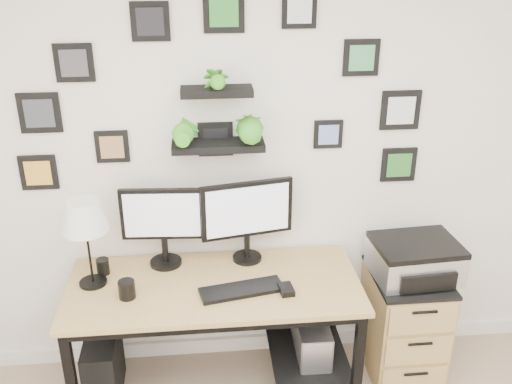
{
  "coord_description": "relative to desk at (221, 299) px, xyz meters",
  "views": [
    {
      "loc": [
        -0.39,
        -1.02,
        2.48
      ],
      "look_at": [
        -0.1,
        1.83,
        1.2
      ],
      "focal_mm": 40.0,
      "sensor_mm": 36.0,
      "label": 1
    }
  ],
  "objects": [
    {
      "name": "room",
      "position": [
        0.32,
        0.32,
        -0.58
      ],
      "size": [
        4.0,
        4.0,
        4.0
      ],
      "color": "tan",
      "rests_on": "ground"
    },
    {
      "name": "desk",
      "position": [
        0.0,
        0.0,
        0.0
      ],
      "size": [
        1.6,
        0.7,
        0.75
      ],
      "color": "tan",
      "rests_on": "ground"
    },
    {
      "name": "monitor_left",
      "position": [
        -0.31,
        0.2,
        0.4
      ],
      "size": [
        0.47,
        0.19,
        0.48
      ],
      "color": "black",
      "rests_on": "desk"
    },
    {
      "name": "monitor_right",
      "position": [
        0.17,
        0.2,
        0.42
      ],
      "size": [
        0.53,
        0.2,
        0.49
      ],
      "color": "black",
      "rests_on": "desk"
    },
    {
      "name": "keyboard",
      "position": [
        0.11,
        -0.12,
        0.13
      ],
      "size": [
        0.47,
        0.23,
        0.02
      ],
      "primitive_type": "cube",
      "rotation": [
        0.0,
        0.0,
        0.2
      ],
      "color": "black",
      "rests_on": "desk"
    },
    {
      "name": "mouse",
      "position": [
        0.34,
        -0.15,
        0.14
      ],
      "size": [
        0.08,
        0.12,
        0.03
      ],
      "primitive_type": "cube",
      "rotation": [
        0.0,
        0.0,
        0.12
      ],
      "color": "black",
      "rests_on": "desk"
    },
    {
      "name": "table_lamp",
      "position": [
        -0.69,
        0.03,
        0.52
      ],
      "size": [
        0.24,
        0.24,
        0.5
      ],
      "color": "black",
      "rests_on": "desk"
    },
    {
      "name": "mug",
      "position": [
        -0.49,
        -0.12,
        0.17
      ],
      "size": [
        0.09,
        0.09,
        0.1
      ],
      "primitive_type": "cylinder",
      "color": "black",
      "rests_on": "desk"
    },
    {
      "name": "pen_cup",
      "position": [
        -0.65,
        0.13,
        0.17
      ],
      "size": [
        0.07,
        0.07,
        0.09
      ],
      "primitive_type": "cylinder",
      "color": "black",
      "rests_on": "desk"
    },
    {
      "name": "pc_tower_black",
      "position": [
        -0.69,
        -0.0,
        -0.42
      ],
      "size": [
        0.19,
        0.41,
        0.41
      ],
      "primitive_type": "cube",
      "rotation": [
        0.0,
        0.0,
        0.01
      ],
      "color": "black",
      "rests_on": "ground"
    },
    {
      "name": "pc_tower_grey",
      "position": [
        0.53,
        0.03,
        -0.42
      ],
      "size": [
        0.19,
        0.42,
        0.42
      ],
      "color": "gray",
      "rests_on": "ground"
    },
    {
      "name": "file_cabinet",
      "position": [
        1.11,
        0.06,
        -0.29
      ],
      "size": [
        0.43,
        0.53,
        0.67
      ],
      "color": "tan",
      "rests_on": "ground"
    },
    {
      "name": "printer",
      "position": [
        1.13,
        0.06,
        0.15
      ],
      "size": [
        0.5,
        0.42,
        0.22
      ],
      "color": "silver",
      "rests_on": "file_cabinet"
    },
    {
      "name": "wall_decor",
      "position": [
        0.04,
        0.27,
        1.03
      ],
      "size": [
        2.24,
        0.18,
        1.08
      ],
      "color": "black",
      "rests_on": "ground"
    }
  ]
}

